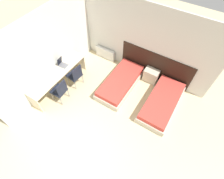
{
  "coord_description": "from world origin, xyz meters",
  "views": [
    {
      "loc": [
        1.79,
        -0.75,
        5.07
      ],
      "look_at": [
        0.0,
        2.09,
        0.55
      ],
      "focal_mm": 28.0,
      "sensor_mm": 36.0,
      "label": 1
    }
  ],
  "objects_px": {
    "bed_near_window": "(120,83)",
    "bed_near_door": "(162,103)",
    "chair_near_notebook": "(60,90)",
    "laptop": "(62,64)",
    "chair_near_laptop": "(75,75)",
    "nightstand": "(151,75)"
  },
  "relations": [
    {
      "from": "bed_near_window",
      "to": "chair_near_notebook",
      "type": "xyz_separation_m",
      "value": [
        -1.38,
        -1.55,
        0.33
      ]
    },
    {
      "from": "chair_near_notebook",
      "to": "laptop",
      "type": "height_order",
      "value": "laptop"
    },
    {
      "from": "chair_near_laptop",
      "to": "laptop",
      "type": "distance_m",
      "value": 0.58
    },
    {
      "from": "bed_near_window",
      "to": "laptop",
      "type": "relative_size",
      "value": 6.28
    },
    {
      "from": "bed_near_window",
      "to": "laptop",
      "type": "bearing_deg",
      "value": -157.52
    },
    {
      "from": "bed_near_window",
      "to": "chair_near_laptop",
      "type": "height_order",
      "value": "chair_near_laptop"
    },
    {
      "from": "laptop",
      "to": "bed_near_window",
      "type": "bearing_deg",
      "value": 17.84
    },
    {
      "from": "nightstand",
      "to": "chair_near_laptop",
      "type": "xyz_separation_m",
      "value": [
        -2.18,
        -1.61,
        0.27
      ]
    },
    {
      "from": "bed_near_window",
      "to": "laptop",
      "type": "distance_m",
      "value": 2.14
    },
    {
      "from": "bed_near_window",
      "to": "bed_near_door",
      "type": "height_order",
      "value": "same"
    },
    {
      "from": "nightstand",
      "to": "chair_near_laptop",
      "type": "relative_size",
      "value": 0.55
    },
    {
      "from": "bed_near_window",
      "to": "laptop",
      "type": "height_order",
      "value": "laptop"
    },
    {
      "from": "bed_near_window",
      "to": "chair_near_notebook",
      "type": "bearing_deg",
      "value": -131.75
    },
    {
      "from": "bed_near_window",
      "to": "chair_near_laptop",
      "type": "relative_size",
      "value": 2.15
    },
    {
      "from": "bed_near_door",
      "to": "laptop",
      "type": "relative_size",
      "value": 6.28
    },
    {
      "from": "bed_near_window",
      "to": "chair_near_laptop",
      "type": "distance_m",
      "value": 1.62
    },
    {
      "from": "bed_near_window",
      "to": "bed_near_door",
      "type": "relative_size",
      "value": 1.0
    },
    {
      "from": "bed_near_window",
      "to": "bed_near_door",
      "type": "distance_m",
      "value": 1.59
    },
    {
      "from": "laptop",
      "to": "chair_near_notebook",
      "type": "bearing_deg",
      "value": -60.79
    },
    {
      "from": "bed_near_door",
      "to": "nightstand",
      "type": "relative_size",
      "value": 3.95
    },
    {
      "from": "bed_near_window",
      "to": "nightstand",
      "type": "distance_m",
      "value": 1.16
    },
    {
      "from": "bed_near_door",
      "to": "laptop",
      "type": "xyz_separation_m",
      "value": [
        -3.49,
        -0.78,
        0.6
      ]
    }
  ]
}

